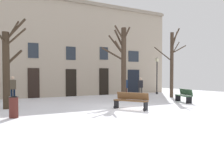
{
  "coord_description": "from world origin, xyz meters",
  "views": [
    {
      "loc": [
        -7.21,
        -10.72,
        1.79
      ],
      "look_at": [
        0.0,
        1.8,
        1.29
      ],
      "focal_mm": 38.43,
      "sensor_mm": 36.0,
      "label": 1
    }
  ],
  "objects_px": {
    "person_near_bench": "(13,87)",
    "person_strolling": "(125,86)",
    "bench_far_corner": "(131,100)",
    "tree_foreground": "(7,66)",
    "tree_near_facade": "(123,60)",
    "litter_bin": "(14,107)",
    "tree_left_of_center": "(172,62)",
    "streetlamp": "(157,72)",
    "bench_back_to_back_left": "(184,95)",
    "person_crossing_plaza": "(141,86)"
  },
  "relations": [
    {
      "from": "tree_foreground",
      "to": "streetlamp",
      "type": "xyz_separation_m",
      "value": [
        13.84,
        4.0,
        -0.13
      ]
    },
    {
      "from": "litter_bin",
      "to": "person_near_bench",
      "type": "height_order",
      "value": "person_near_bench"
    },
    {
      "from": "tree_foreground",
      "to": "litter_bin",
      "type": "height_order",
      "value": "tree_foreground"
    },
    {
      "from": "bench_far_corner",
      "to": "person_near_bench",
      "type": "distance_m",
      "value": 8.7
    },
    {
      "from": "tree_left_of_center",
      "to": "person_near_bench",
      "type": "xyz_separation_m",
      "value": [
        -11.79,
        3.05,
        -1.88
      ]
    },
    {
      "from": "tree_left_of_center",
      "to": "litter_bin",
      "type": "relative_size",
      "value": 6.28
    },
    {
      "from": "tree_near_facade",
      "to": "litter_bin",
      "type": "height_order",
      "value": "tree_near_facade"
    },
    {
      "from": "person_crossing_plaza",
      "to": "tree_left_of_center",
      "type": "bearing_deg",
      "value": -7.03
    },
    {
      "from": "tree_foreground",
      "to": "bench_far_corner",
      "type": "relative_size",
      "value": 2.58
    },
    {
      "from": "tree_near_facade",
      "to": "person_strolling",
      "type": "relative_size",
      "value": 3.1
    },
    {
      "from": "bench_far_corner",
      "to": "bench_back_to_back_left",
      "type": "distance_m",
      "value": 5.09
    },
    {
      "from": "tree_near_facade",
      "to": "tree_left_of_center",
      "type": "xyz_separation_m",
      "value": [
        4.75,
        -0.03,
        -0.03
      ]
    },
    {
      "from": "tree_foreground",
      "to": "bench_back_to_back_left",
      "type": "height_order",
      "value": "tree_foreground"
    },
    {
      "from": "tree_left_of_center",
      "to": "bench_back_to_back_left",
      "type": "xyz_separation_m",
      "value": [
        -1.87,
        -3.11,
        -2.41
      ]
    },
    {
      "from": "streetlamp",
      "to": "person_strolling",
      "type": "relative_size",
      "value": 2.08
    },
    {
      "from": "person_near_bench",
      "to": "person_strolling",
      "type": "xyz_separation_m",
      "value": [
        7.85,
        -2.06,
        -0.04
      ]
    },
    {
      "from": "tree_left_of_center",
      "to": "person_near_bench",
      "type": "height_order",
      "value": "tree_left_of_center"
    },
    {
      "from": "bench_far_corner",
      "to": "person_crossing_plaza",
      "type": "bearing_deg",
      "value": 111.25
    },
    {
      "from": "tree_left_of_center",
      "to": "streetlamp",
      "type": "distance_m",
      "value": 3.65
    },
    {
      "from": "bench_far_corner",
      "to": "tree_near_facade",
      "type": "bearing_deg",
      "value": 124.8
    },
    {
      "from": "tree_left_of_center",
      "to": "litter_bin",
      "type": "height_order",
      "value": "tree_left_of_center"
    },
    {
      "from": "tree_near_facade",
      "to": "streetlamp",
      "type": "distance_m",
      "value": 6.92
    },
    {
      "from": "tree_near_facade",
      "to": "litter_bin",
      "type": "relative_size",
      "value": 5.82
    },
    {
      "from": "streetlamp",
      "to": "bench_far_corner",
      "type": "bearing_deg",
      "value": -137.56
    },
    {
      "from": "bench_far_corner",
      "to": "person_strolling",
      "type": "height_order",
      "value": "person_strolling"
    },
    {
      "from": "tree_foreground",
      "to": "tree_left_of_center",
      "type": "xyz_separation_m",
      "value": [
        12.55,
        0.66,
        0.55
      ]
    },
    {
      "from": "litter_bin",
      "to": "bench_back_to_back_left",
      "type": "xyz_separation_m",
      "value": [
        10.78,
        0.66,
        -0.0
      ]
    },
    {
      "from": "tree_left_of_center",
      "to": "person_near_bench",
      "type": "bearing_deg",
      "value": 165.51
    },
    {
      "from": "tree_foreground",
      "to": "person_strolling",
      "type": "height_order",
      "value": "tree_foreground"
    },
    {
      "from": "tree_foreground",
      "to": "bench_far_corner",
      "type": "xyz_separation_m",
      "value": [
        5.69,
        -3.45,
        -1.85
      ]
    },
    {
      "from": "tree_left_of_center",
      "to": "person_strolling",
      "type": "relative_size",
      "value": 3.35
    },
    {
      "from": "streetlamp",
      "to": "bench_back_to_back_left",
      "type": "relative_size",
      "value": 2.09
    },
    {
      "from": "tree_left_of_center",
      "to": "bench_far_corner",
      "type": "distance_m",
      "value": 8.35
    },
    {
      "from": "bench_far_corner",
      "to": "person_near_bench",
      "type": "relative_size",
      "value": 1.07
    },
    {
      "from": "tree_left_of_center",
      "to": "person_strolling",
      "type": "distance_m",
      "value": 4.49
    },
    {
      "from": "litter_bin",
      "to": "bench_far_corner",
      "type": "xyz_separation_m",
      "value": [
        5.79,
        -0.34,
        0.01
      ]
    },
    {
      "from": "tree_foreground",
      "to": "person_near_bench",
      "type": "height_order",
      "value": "tree_foreground"
    },
    {
      "from": "streetlamp",
      "to": "person_near_bench",
      "type": "height_order",
      "value": "streetlamp"
    },
    {
      "from": "tree_left_of_center",
      "to": "litter_bin",
      "type": "distance_m",
      "value": 13.42
    },
    {
      "from": "person_near_bench",
      "to": "person_strolling",
      "type": "distance_m",
      "value": 8.12
    },
    {
      "from": "tree_left_of_center",
      "to": "streetlamp",
      "type": "bearing_deg",
      "value": 68.99
    },
    {
      "from": "litter_bin",
      "to": "person_strolling",
      "type": "relative_size",
      "value": 0.53
    },
    {
      "from": "tree_foreground",
      "to": "person_strolling",
      "type": "distance_m",
      "value": 8.87
    },
    {
      "from": "person_crossing_plaza",
      "to": "person_near_bench",
      "type": "height_order",
      "value": "person_near_bench"
    },
    {
      "from": "tree_foreground",
      "to": "bench_back_to_back_left",
      "type": "distance_m",
      "value": 11.11
    },
    {
      "from": "person_strolling",
      "to": "person_crossing_plaza",
      "type": "bearing_deg",
      "value": -159.08
    },
    {
      "from": "litter_bin",
      "to": "tree_foreground",
      "type": "bearing_deg",
      "value": 88.11
    },
    {
      "from": "bench_back_to_back_left",
      "to": "person_crossing_plaza",
      "type": "bearing_deg",
      "value": -159.09
    },
    {
      "from": "tree_foreground",
      "to": "person_strolling",
      "type": "bearing_deg",
      "value": 10.82
    },
    {
      "from": "tree_left_of_center",
      "to": "bench_back_to_back_left",
      "type": "bearing_deg",
      "value": -121.05
    }
  ]
}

